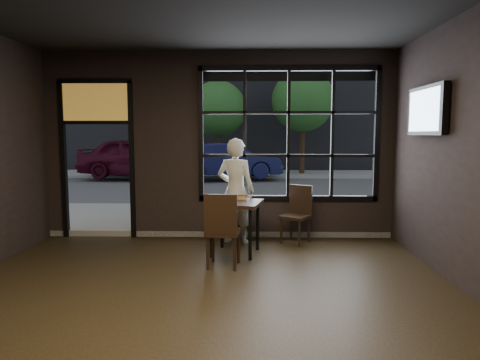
{
  "coord_description": "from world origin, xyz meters",
  "views": [
    {
      "loc": [
        0.53,
        -3.86,
        1.8
      ],
      "look_at": [
        0.4,
        2.2,
        1.15
      ],
      "focal_mm": 32.0,
      "sensor_mm": 36.0,
      "label": 1
    }
  ],
  "objects_px": {
    "cafe_table": "(235,227)",
    "navy_car": "(227,161)",
    "chair_near": "(223,230)",
    "man": "(236,191)"
  },
  "relations": [
    {
      "from": "cafe_table",
      "to": "navy_car",
      "type": "distance_m",
      "value": 10.27
    },
    {
      "from": "chair_near",
      "to": "navy_car",
      "type": "height_order",
      "value": "navy_car"
    },
    {
      "from": "chair_near",
      "to": "man",
      "type": "height_order",
      "value": "man"
    },
    {
      "from": "man",
      "to": "chair_near",
      "type": "bearing_deg",
      "value": 102.69
    },
    {
      "from": "cafe_table",
      "to": "chair_near",
      "type": "bearing_deg",
      "value": -90.75
    },
    {
      "from": "man",
      "to": "navy_car",
      "type": "xyz_separation_m",
      "value": [
        -0.63,
        9.58,
        -0.09
      ]
    },
    {
      "from": "chair_near",
      "to": "man",
      "type": "bearing_deg",
      "value": -89.14
    },
    {
      "from": "cafe_table",
      "to": "chair_near",
      "type": "relative_size",
      "value": 0.78
    },
    {
      "from": "cafe_table",
      "to": "chair_near",
      "type": "xyz_separation_m",
      "value": [
        -0.14,
        -0.64,
        0.11
      ]
    },
    {
      "from": "cafe_table",
      "to": "navy_car",
      "type": "height_order",
      "value": "navy_car"
    }
  ]
}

